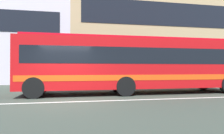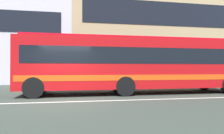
% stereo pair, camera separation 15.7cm
% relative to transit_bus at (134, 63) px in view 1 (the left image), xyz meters
% --- Properties ---
extents(ground_plane, '(160.00, 160.00, 0.00)m').
position_rel_transit_bus_xyz_m(ground_plane, '(-3.77, -2.40, -1.72)').
color(ground_plane, '#394136').
extents(lane_centre_line, '(60.00, 0.16, 0.01)m').
position_rel_transit_bus_xyz_m(lane_centre_line, '(-3.77, -2.40, -1.72)').
color(lane_centre_line, silver).
rests_on(lane_centre_line, ground_plane).
extents(apartment_block_right, '(24.39, 9.09, 12.00)m').
position_rel_transit_bus_xyz_m(apartment_block_right, '(8.48, 12.18, 4.28)').
color(apartment_block_right, tan).
rests_on(apartment_block_right, ground_plane).
extents(transit_bus, '(12.46, 2.59, 3.12)m').
position_rel_transit_bus_xyz_m(transit_bus, '(0.00, 0.00, 0.00)').
color(transit_bus, red).
rests_on(transit_bus, ground_plane).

